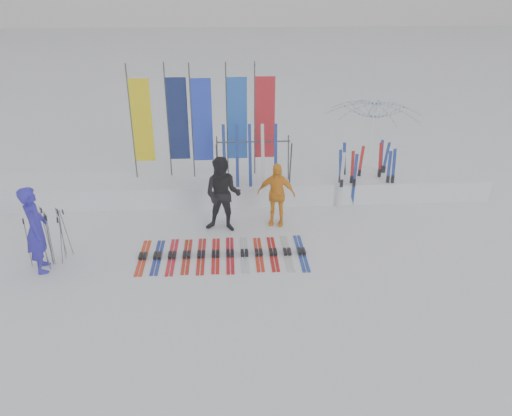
{
  "coord_description": "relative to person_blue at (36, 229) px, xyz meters",
  "views": [
    {
      "loc": [
        -0.42,
        -8.81,
        5.82
      ],
      "look_at": [
        0.2,
        1.6,
        1.0
      ],
      "focal_mm": 35.0,
      "sensor_mm": 36.0,
      "label": 1
    }
  ],
  "objects": [
    {
      "name": "upright_skis",
      "position": [
        7.99,
        3.37,
        -0.19
      ],
      "size": [
        1.58,
        1.09,
        1.63
      ],
      "color": "silver",
      "rests_on": "ground"
    },
    {
      "name": "feather_flags",
      "position": [
        3.47,
        3.98,
        1.27
      ],
      "size": [
        3.98,
        0.2,
        3.2
      ],
      "color": "#383A3F",
      "rests_on": "ground"
    },
    {
      "name": "person_yellow",
      "position": [
        5.3,
        1.92,
        -0.15
      ],
      "size": [
        1.04,
        0.61,
        1.65
      ],
      "primitive_type": "imported",
      "rotation": [
        0.0,
        0.0,
        -0.23
      ],
      "color": "orange",
      "rests_on": "ground"
    },
    {
      "name": "snow_bank",
      "position": [
        4.52,
        3.75,
        -0.67
      ],
      "size": [
        14.0,
        1.6,
        0.6
      ],
      "primitive_type": "cube",
      "color": "white",
      "rests_on": "ground"
    },
    {
      "name": "person_blue",
      "position": [
        0.0,
        0.0,
        0.0
      ],
      "size": [
        0.64,
        0.81,
        1.95
      ],
      "primitive_type": "imported",
      "rotation": [
        0.0,
        0.0,
        1.84
      ],
      "color": "#241DAC",
      "rests_on": "ground"
    },
    {
      "name": "ground",
      "position": [
        4.52,
        -0.85,
        -0.97
      ],
      "size": [
        120.0,
        120.0,
        0.0
      ],
      "primitive_type": "plane",
      "color": "white",
      "rests_on": "ground"
    },
    {
      "name": "ski_rack",
      "position": [
        4.81,
        3.35,
        0.41
      ],
      "size": [
        2.04,
        0.8,
        1.23
      ],
      "color": "#383A3F",
      "rests_on": "ground"
    },
    {
      "name": "pole_cluster",
      "position": [
        0.11,
        0.31,
        -0.37
      ],
      "size": [
        0.79,
        0.74,
        1.26
      ],
      "color": "#595B60",
      "rests_on": "ground"
    },
    {
      "name": "tent_canopy",
      "position": [
        8.47,
        4.78,
        0.33
      ],
      "size": [
        3.65,
        3.68,
        2.6
      ],
      "primitive_type": "imported",
      "rotation": [
        0.0,
        0.0,
        -0.34
      ],
      "color": "white",
      "rests_on": "ground"
    },
    {
      "name": "ski_row",
      "position": [
        3.94,
        0.35,
        -0.94
      ],
      "size": [
        3.82,
        1.7,
        0.07
      ],
      "color": "red",
      "rests_on": "ground"
    },
    {
      "name": "person_black",
      "position": [
        3.95,
        1.65,
        -0.01
      ],
      "size": [
        1.07,
        0.91,
        1.92
      ],
      "primitive_type": "imported",
      "rotation": [
        0.0,
        0.0,
        -0.21
      ],
      "color": "black",
      "rests_on": "ground"
    }
  ]
}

